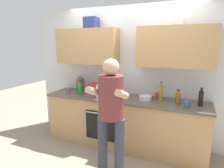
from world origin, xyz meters
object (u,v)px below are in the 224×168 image
Objects in this scene: bottle_juice at (103,90)px; grocery_bag_crisps at (95,88)px; bottle_hotsauce at (114,92)px; cup_ceramic at (156,95)px; cup_tea at (187,104)px; knife_block at (80,85)px; bottle_syrup at (178,98)px; person_standing at (111,109)px; bottle_oil at (161,93)px; mixing_bowl at (145,98)px; cup_stoneware at (69,90)px; bottle_soda at (80,88)px; bottle_water at (98,92)px; bottle_soy at (201,98)px; bottle_vinegar at (118,92)px.

bottle_juice reaches higher than grocery_bag_crisps.
bottle_hotsauce is 0.73m from cup_ceramic.
cup_tea is 2.05m from knife_block.
bottle_syrup is at bearing -3.72° from grocery_bag_crisps.
grocery_bag_crisps is at bearing 176.28° from bottle_syrup.
person_standing is 6.22× the size of bottle_juice.
bottle_oil is at bearing 5.89° from bottle_juice.
bottle_hotsauce is 0.56m from mixing_bowl.
bottle_hotsauce is 0.92m from cup_stoneware.
bottle_soda is 1.39m from cup_ceramic.
bottle_water is 0.16m from bottle_juice.
cup_ceramic is at bearing 11.29° from bottle_soda.
bottle_hotsauce reaches higher than cup_tea.
bottle_soda reaches higher than cup_ceramic.
bottle_water is 2.72× the size of cup_stoneware.
bottle_oil is 1.34× the size of bottle_syrup.
bottle_juice is at bearing 6.30° from bottle_soda.
bottle_water reaches higher than cup_ceramic.
bottle_soy is at bearing -4.35° from bottle_oil.
cup_tea is at bearing -2.20° from cup_stoneware.
bottle_water is at bearing 129.89° from person_standing.
bottle_juice is 1.12× the size of bottle_syrup.
cup_stoneware is at bearing 169.73° from bottle_water.
bottle_soda reaches higher than bottle_hotsauce.
knife_block is at bearing 161.22° from bottle_juice.
person_standing is at bearing -113.07° from cup_ceramic.
bottle_soda is 1.02× the size of bottle_juice.
mixing_bowl is at bearing 166.31° from cup_tea.
cup_stoneware is (-0.27, 0.01, -0.06)m from bottle_soda.
bottle_juice is 1.43m from cup_tea.
cup_tea is at bearing -136.43° from bottle_soy.
grocery_bag_crisps is at bearing 178.70° from bottle_soy.
bottle_oil is at bearing 59.68° from person_standing.
bottle_soda is at bearing 142.28° from person_standing.
bottle_water is 1.06m from bottle_oil.
cup_tea is (0.50, -0.34, -0.00)m from cup_ceramic.
bottle_soda reaches higher than bottle_syrup.
person_standing reaches higher than bottle_vinegar.
bottle_soda is 0.74m from bottle_vinegar.
grocery_bag_crisps is (-0.22, 0.10, -0.02)m from bottle_juice.
person_standing is 1.39m from bottle_soy.
bottle_hotsauce is at bearing 109.09° from person_standing.
cup_tea is at bearing -9.05° from knife_block.
bottle_oil is at bearing 4.71° from cup_stoneware.
person_standing reaches higher than bottle_water.
bottle_oil reaches higher than cup_stoneware.
bottle_water reaches higher than bottle_vinegar.
bottle_vinegar is (0.30, 0.02, -0.02)m from bottle_juice.
bottle_juice is at bearing -165.33° from bottle_hotsauce.
bottle_soda is at bearing -170.98° from bottle_hotsauce.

